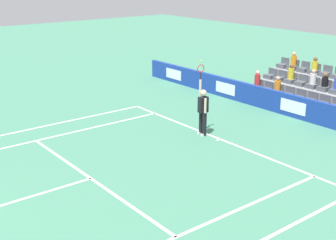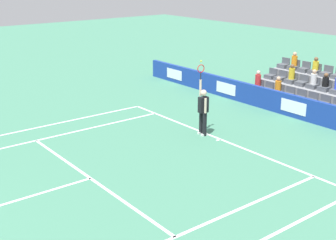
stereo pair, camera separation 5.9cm
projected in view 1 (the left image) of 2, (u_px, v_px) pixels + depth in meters
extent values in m
cube|color=white|center=(220.00, 139.00, 17.33)|extent=(10.97, 0.10, 0.01)
cube|color=white|center=(91.00, 178.00, 14.11)|extent=(8.23, 0.10, 0.01)
cube|color=white|center=(24.00, 143.00, 16.91)|extent=(0.10, 11.89, 0.01)
cube|color=white|center=(10.00, 133.00, 17.93)|extent=(0.10, 11.89, 0.01)
cube|color=white|center=(218.00, 140.00, 17.27)|extent=(0.10, 0.20, 0.01)
cube|color=#193899|center=(294.00, 106.00, 19.75)|extent=(20.22, 0.20, 0.96)
cube|color=white|center=(293.00, 107.00, 19.69)|extent=(1.29, 0.01, 0.54)
cube|color=white|center=(225.00, 88.00, 22.71)|extent=(1.29, 0.01, 0.54)
cube|color=white|center=(174.00, 74.00, 25.72)|extent=(1.29, 0.01, 0.54)
cylinder|color=black|center=(204.00, 124.00, 17.58)|extent=(0.16, 0.16, 0.90)
cylinder|color=black|center=(201.00, 123.00, 17.78)|extent=(0.16, 0.16, 0.90)
cube|color=white|center=(204.00, 134.00, 17.71)|extent=(0.16, 0.27, 0.08)
cube|color=white|center=(201.00, 133.00, 17.91)|extent=(0.16, 0.27, 0.08)
cube|color=black|center=(203.00, 105.00, 17.45)|extent=(0.27, 0.39, 0.60)
sphere|color=beige|center=(203.00, 93.00, 17.30)|extent=(0.24, 0.24, 0.24)
cylinder|color=beige|center=(200.00, 88.00, 17.44)|extent=(0.09, 0.09, 0.62)
cylinder|color=beige|center=(205.00, 106.00, 17.24)|extent=(0.09, 0.09, 0.56)
cylinder|color=black|center=(201.00, 76.00, 17.30)|extent=(0.04, 0.04, 0.28)
torus|color=red|center=(201.00, 69.00, 17.21)|extent=(0.08, 0.31, 0.31)
sphere|color=#D1E533|center=(201.00, 61.00, 17.12)|extent=(0.07, 0.07, 0.07)
cube|color=gray|center=(309.00, 108.00, 20.47)|extent=(6.82, 0.95, 0.42)
cube|color=#545960|center=(335.00, 108.00, 19.44)|extent=(0.48, 0.44, 0.20)
cube|color=#545960|center=(322.00, 104.00, 19.91)|extent=(0.48, 0.44, 0.20)
cube|color=#545960|center=(325.00, 98.00, 19.95)|extent=(0.48, 0.04, 0.30)
cube|color=#545960|center=(310.00, 101.00, 20.37)|extent=(0.48, 0.44, 0.20)
cube|color=#545960|center=(313.00, 95.00, 20.41)|extent=(0.48, 0.04, 0.30)
cube|color=#545960|center=(298.00, 98.00, 20.83)|extent=(0.48, 0.44, 0.20)
cube|color=#545960|center=(301.00, 92.00, 20.87)|extent=(0.48, 0.04, 0.30)
cube|color=#545960|center=(287.00, 95.00, 21.30)|extent=(0.48, 0.44, 0.20)
cube|color=#545960|center=(290.00, 89.00, 21.33)|extent=(0.48, 0.04, 0.30)
cube|color=#545960|center=(276.00, 93.00, 21.76)|extent=(0.48, 0.44, 0.20)
cube|color=#545960|center=(279.00, 87.00, 21.80)|extent=(0.48, 0.04, 0.30)
cube|color=#545960|center=(266.00, 90.00, 22.22)|extent=(0.48, 0.44, 0.20)
cube|color=#545960|center=(269.00, 84.00, 22.26)|extent=(0.48, 0.04, 0.30)
cube|color=#545960|center=(256.00, 88.00, 22.68)|extent=(0.48, 0.44, 0.20)
cube|color=#545960|center=(259.00, 82.00, 22.72)|extent=(0.48, 0.04, 0.30)
cube|color=gray|center=(322.00, 100.00, 20.96)|extent=(6.82, 0.95, 0.84)
cube|color=#545960|center=(336.00, 91.00, 20.33)|extent=(0.48, 0.44, 0.20)
cube|color=#545960|center=(323.00, 89.00, 20.80)|extent=(0.48, 0.44, 0.20)
cube|color=#545960|center=(327.00, 83.00, 20.84)|extent=(0.48, 0.04, 0.30)
cube|color=#545960|center=(312.00, 86.00, 21.26)|extent=(0.48, 0.44, 0.20)
cube|color=#545960|center=(315.00, 80.00, 21.30)|extent=(0.48, 0.04, 0.30)
cube|color=#545960|center=(301.00, 83.00, 21.72)|extent=(0.48, 0.44, 0.20)
cube|color=#545960|center=(304.00, 78.00, 21.76)|extent=(0.48, 0.04, 0.30)
cube|color=#545960|center=(290.00, 81.00, 22.18)|extent=(0.48, 0.44, 0.20)
cube|color=#545960|center=(293.00, 75.00, 22.22)|extent=(0.48, 0.04, 0.30)
cube|color=#545960|center=(279.00, 79.00, 22.65)|extent=(0.48, 0.44, 0.20)
cube|color=#545960|center=(282.00, 73.00, 22.69)|extent=(0.48, 0.04, 0.30)
cube|color=#545960|center=(270.00, 77.00, 23.11)|extent=(0.48, 0.44, 0.20)
cube|color=#545960|center=(273.00, 71.00, 23.15)|extent=(0.48, 0.04, 0.30)
cube|color=gray|center=(335.00, 92.00, 21.45)|extent=(6.82, 0.95, 1.26)
cube|color=#545960|center=(325.00, 74.00, 21.69)|extent=(0.48, 0.44, 0.20)
cube|color=#545960|center=(328.00, 68.00, 21.72)|extent=(0.48, 0.04, 0.30)
cube|color=#545960|center=(314.00, 72.00, 22.15)|extent=(0.48, 0.44, 0.20)
cube|color=#545960|center=(317.00, 66.00, 22.19)|extent=(0.48, 0.04, 0.30)
cube|color=#545960|center=(303.00, 70.00, 22.61)|extent=(0.48, 0.44, 0.20)
cube|color=#545960|center=(306.00, 64.00, 22.65)|extent=(0.48, 0.04, 0.30)
cube|color=#545960|center=(292.00, 68.00, 23.07)|extent=(0.48, 0.44, 0.20)
cube|color=#545960|center=(295.00, 62.00, 23.11)|extent=(0.48, 0.04, 0.30)
cube|color=#545960|center=(282.00, 66.00, 23.54)|extent=(0.48, 0.44, 0.20)
cube|color=#545960|center=(285.00, 61.00, 23.58)|extent=(0.48, 0.04, 0.30)
cylinder|color=orange|center=(294.00, 61.00, 22.99)|extent=(0.28, 0.28, 0.50)
sphere|color=#D3A884|center=(294.00, 54.00, 22.89)|extent=(0.20, 0.20, 0.20)
cylinder|color=yellow|center=(291.00, 74.00, 22.10)|extent=(0.28, 0.28, 0.52)
sphere|color=brown|center=(292.00, 66.00, 21.99)|extent=(0.20, 0.20, 0.20)
cylinder|color=yellow|center=(315.00, 65.00, 22.08)|extent=(0.28, 0.28, 0.42)
sphere|color=brown|center=(316.00, 59.00, 21.98)|extent=(0.20, 0.20, 0.20)
cylinder|color=white|center=(313.00, 79.00, 21.18)|extent=(0.28, 0.28, 0.47)
sphere|color=#D3A884|center=(314.00, 71.00, 21.08)|extent=(0.20, 0.20, 0.20)
cylinder|color=red|center=(257.00, 80.00, 22.60)|extent=(0.28, 0.28, 0.55)
sphere|color=beige|center=(258.00, 72.00, 22.48)|extent=(0.20, 0.20, 0.20)
cylinder|color=black|center=(325.00, 82.00, 20.73)|extent=(0.28, 0.28, 0.42)
sphere|color=brown|center=(326.00, 75.00, 20.63)|extent=(0.20, 0.20, 0.20)
cylinder|color=orange|center=(278.00, 86.00, 21.68)|extent=(0.28, 0.28, 0.47)
sphere|color=#D3A884|center=(278.00, 79.00, 21.58)|extent=(0.20, 0.20, 0.20)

